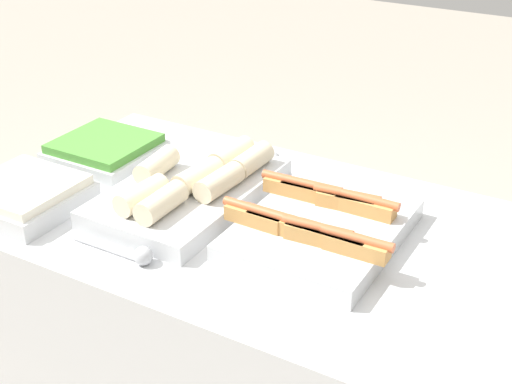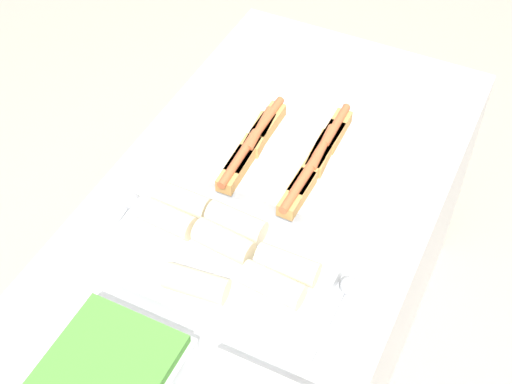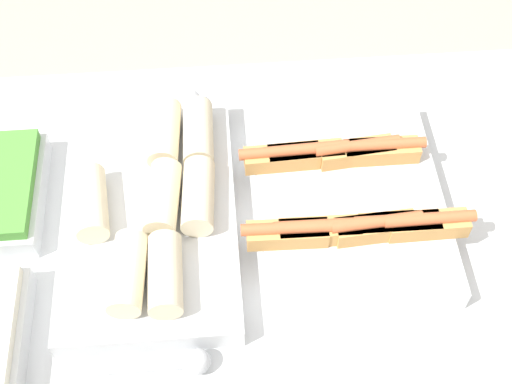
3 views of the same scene
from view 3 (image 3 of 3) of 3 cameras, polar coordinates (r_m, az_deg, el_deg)
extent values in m
plane|color=#ADA393|center=(2.15, 1.34, -14.78)|extent=(12.00, 12.00, 0.00)
cube|color=silver|center=(1.75, 1.62, -9.72)|extent=(1.54, 0.83, 0.86)
cube|color=silver|center=(1.37, 7.47, -0.87)|extent=(0.35, 0.45, 0.05)
cube|color=tan|center=(1.30, 9.53, -2.88)|extent=(0.15, 0.05, 0.04)
cylinder|color=#CC6038|center=(1.28, 9.66, -2.39)|extent=(0.17, 0.03, 0.02)
cube|color=tan|center=(1.40, 8.02, 3.16)|extent=(0.15, 0.06, 0.04)
cylinder|color=#CC6038|center=(1.38, 8.12, 3.69)|extent=(0.17, 0.04, 0.02)
cube|color=tan|center=(1.40, 10.00, 3.22)|extent=(0.15, 0.04, 0.04)
cylinder|color=#CC6038|center=(1.39, 10.12, 3.75)|extent=(0.17, 0.02, 0.02)
cube|color=tan|center=(1.31, 11.38, -2.71)|extent=(0.15, 0.05, 0.04)
cylinder|color=#CC6038|center=(1.29, 11.52, -2.22)|extent=(0.17, 0.02, 0.02)
cube|color=tan|center=(1.37, 2.08, 2.73)|extent=(0.15, 0.05, 0.04)
cylinder|color=#CC6038|center=(1.36, 2.11, 3.27)|extent=(0.17, 0.03, 0.02)
cube|color=tan|center=(1.38, 4.00, 2.93)|extent=(0.15, 0.05, 0.04)
cylinder|color=#CC6038|center=(1.36, 4.05, 3.46)|extent=(0.17, 0.03, 0.02)
cube|color=tan|center=(1.27, 2.72, -3.39)|extent=(0.15, 0.05, 0.04)
cylinder|color=#CC6038|center=(1.26, 2.75, -2.89)|extent=(0.17, 0.03, 0.02)
cube|color=tan|center=(1.28, 5.11, -3.17)|extent=(0.15, 0.05, 0.04)
cylinder|color=#CC6038|center=(1.26, 5.18, -2.67)|extent=(0.17, 0.02, 0.02)
cube|color=tan|center=(1.32, 13.57, -2.60)|extent=(0.15, 0.05, 0.04)
cylinder|color=#CC6038|center=(1.30, 13.74, -2.11)|extent=(0.17, 0.02, 0.02)
cube|color=silver|center=(1.36, -8.47, -1.90)|extent=(0.32, 0.53, 0.05)
cylinder|color=beige|center=(1.24, -10.21, -6.42)|extent=(0.07, 0.15, 0.06)
cylinder|color=beige|center=(1.40, -4.65, 4.71)|extent=(0.06, 0.15, 0.06)
cylinder|color=beige|center=(1.23, -7.27, -6.54)|extent=(0.06, 0.14, 0.06)
cylinder|color=beige|center=(1.41, -7.32, 4.66)|extent=(0.07, 0.15, 0.06)
cylinder|color=beige|center=(1.33, -13.06, -0.89)|extent=(0.07, 0.15, 0.06)
cylinder|color=beige|center=(1.31, -7.45, -0.58)|extent=(0.07, 0.15, 0.06)
cylinder|color=beige|center=(1.31, -4.64, -0.26)|extent=(0.07, 0.15, 0.06)
cylinder|color=#B2B5BA|center=(1.24, -9.51, -13.85)|extent=(0.21, 0.01, 0.01)
sphere|color=#B2B5BA|center=(1.21, -4.67, -13.34)|extent=(0.04, 0.04, 0.04)
cylinder|color=#B2B5BA|center=(1.56, -9.10, 6.64)|extent=(0.21, 0.02, 0.01)
sphere|color=#B2B5BA|center=(1.54, -5.24, 7.35)|extent=(0.04, 0.04, 0.04)
camera|label=1|loc=(1.03, 95.65, -32.11)|focal=50.00mm
camera|label=2|loc=(1.05, -94.42, 14.70)|focal=50.00mm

